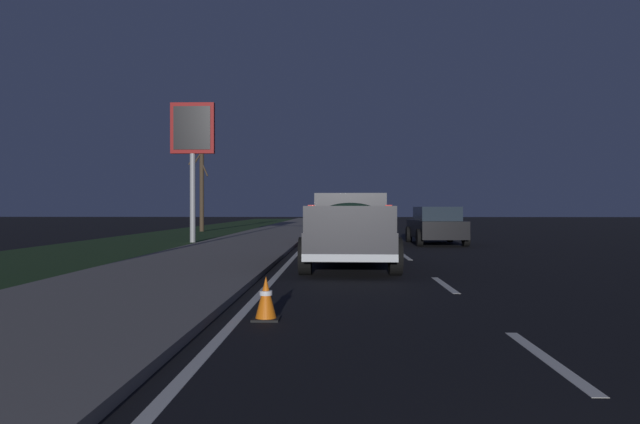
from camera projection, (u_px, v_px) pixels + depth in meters
name	position (u px, v px, depth m)	size (l,w,h in m)	color
ground	(382.00, 239.00, 28.09)	(144.00, 144.00, 0.00)	black
sidewalk_shoulder	(262.00, 238.00, 28.27)	(108.00, 4.00, 0.12)	slate
grass_verge	(159.00, 239.00, 28.43)	(108.00, 6.00, 0.01)	#1E3819
lane_markings	(329.00, 237.00, 30.35)	(108.00, 3.54, 0.01)	silver
pickup_truck	(350.00, 228.00, 14.93)	(5.47, 2.37, 1.87)	#232328
sedan_red	(350.00, 226.00, 23.44)	(4.43, 2.08, 1.54)	maroon
sedan_black	(436.00, 225.00, 24.33)	(4.44, 2.08, 1.54)	black
gas_price_sign	(193.00, 139.00, 25.54)	(0.27, 1.90, 6.05)	#99999E
bare_tree_far	(201.00, 183.00, 37.61)	(0.61, 1.34, 5.87)	#423323
traffic_cone_near	(266.00, 299.00, 7.81)	(0.36, 0.36, 0.58)	black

